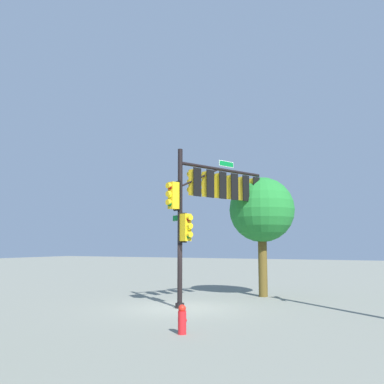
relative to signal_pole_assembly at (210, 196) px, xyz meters
The scene contains 4 objects.
ground_plane 4.96m from the signal_pole_assembly, 157.29° to the left, with size 120.00×120.00×0.00m, color slate.
signal_pole_assembly is the anchor object (origin of this frame).
fire_hydrant 7.64m from the signal_pole_assembly, 163.61° to the right, with size 0.33×0.24×0.83m.
tree_near 3.85m from the signal_pole_assembly, 18.44° to the right, with size 3.25×3.25×5.90m.
Camera 1 is at (-15.81, -8.35, 2.54)m, focal length 40.69 mm.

